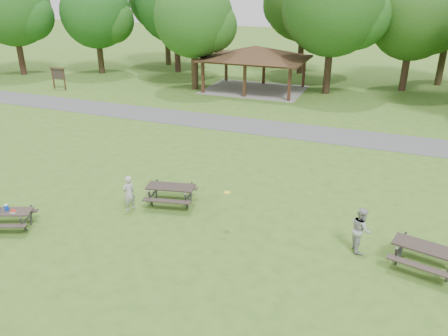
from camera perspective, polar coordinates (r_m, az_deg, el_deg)
ground at (r=16.60m, az=-8.39°, el=-8.71°), size 160.00×160.00×0.00m
asphalt_path at (r=28.47m, az=5.52°, el=5.28°), size 120.00×3.20×0.02m
pavilion at (r=38.25m, az=4.12°, el=14.63°), size 8.60×7.01×3.76m
notice_board at (r=41.32m, az=-20.86°, el=11.38°), size 1.60×0.30×1.88m
tree_row_a at (r=49.12m, az=-25.78°, el=18.05°), size 7.56×7.20×9.97m
tree_row_b at (r=47.14m, az=-16.28°, el=18.61°), size 7.14×6.80×9.28m
tree_row_c at (r=46.33m, az=-6.23°, el=20.36°), size 8.19×7.80×10.67m
tree_row_d at (r=38.36m, az=-3.87°, el=18.73°), size 6.93×6.60×9.27m
tree_row_e at (r=37.54m, az=14.26°, el=19.57°), size 8.40×8.00×11.02m
tree_row_f at (r=40.73m, az=23.60°, el=17.33°), size 7.35×7.00×9.55m
tree_deep_b at (r=46.09m, az=10.57°, el=20.54°), size 8.40×8.00×11.13m
picnic_table_near at (r=18.52m, az=-26.89°, el=-5.19°), size 2.12×1.94×1.20m
picnic_table_middle at (r=18.45m, az=-6.96°, el=-2.93°), size 2.29×1.99×0.87m
picnic_table_far at (r=15.77m, az=24.83°, el=-9.94°), size 2.35×2.05×0.88m
frisbee_in_flight at (r=16.28m, az=0.42°, el=-3.22°), size 0.26×0.26×0.02m
frisbee_thrower at (r=18.23m, az=-12.32°, el=-3.24°), size 0.54×0.65×1.51m
frisbee_catcher at (r=15.94m, az=17.43°, el=-7.65°), size 0.86×0.97×1.64m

